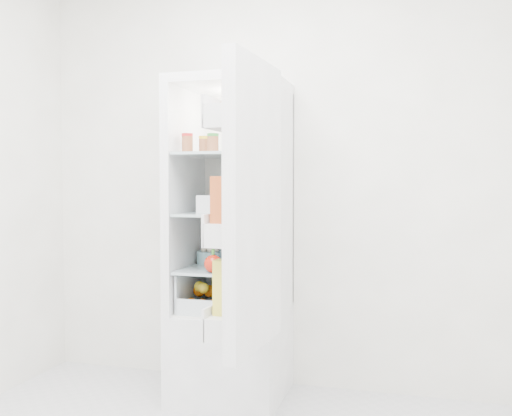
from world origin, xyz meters
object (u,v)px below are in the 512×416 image
(mushroom_bowl, at_px, (210,257))
(fridge_door, at_px, (248,211))
(red_cabbage, at_px, (255,252))
(refrigerator, at_px, (234,280))

(mushroom_bowl, height_order, fridge_door, fridge_door)
(mushroom_bowl, bearing_deg, red_cabbage, -2.15)
(red_cabbage, bearing_deg, refrigerator, -163.70)
(mushroom_bowl, xyz_separation_m, fridge_door, (0.44, -0.68, 0.31))
(mushroom_bowl, bearing_deg, fridge_door, -57.18)
(red_cabbage, xyz_separation_m, fridge_door, (0.16, -0.67, 0.27))
(mushroom_bowl, distance_m, fridge_door, 0.87)
(red_cabbage, distance_m, mushroom_bowl, 0.28)
(refrigerator, bearing_deg, mushroom_bowl, 164.50)
(mushroom_bowl, bearing_deg, refrigerator, -15.50)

